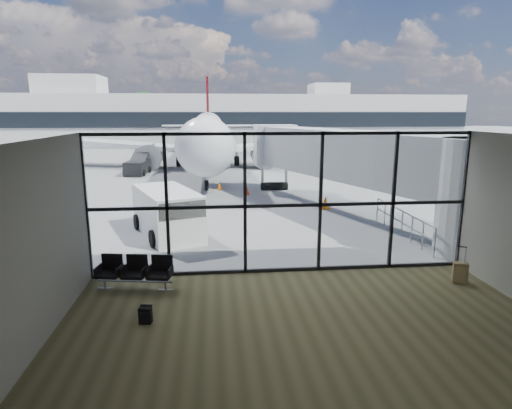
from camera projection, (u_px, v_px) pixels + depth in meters
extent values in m
plane|color=slate|center=(230.00, 155.00, 52.83)|extent=(220.00, 220.00, 0.00)
cube|color=brown|center=(309.00, 333.00, 10.03)|extent=(12.00, 8.00, 0.01)
cube|color=silver|center=(315.00, 140.00, 9.09)|extent=(12.00, 8.00, 0.02)
cube|color=#B5B5B0|center=(380.00, 329.00, 5.67)|extent=(12.00, 0.02, 4.50)
cube|color=#B5B5B0|center=(31.00, 249.00, 8.97)|extent=(0.02, 8.00, 4.50)
cube|color=white|center=(283.00, 204.00, 13.45)|extent=(12.00, 0.04, 4.50)
cube|color=black|center=(282.00, 270.00, 13.91)|extent=(12.00, 0.12, 0.10)
cube|color=black|center=(283.00, 205.00, 13.46)|extent=(12.00, 0.12, 0.10)
cube|color=black|center=(284.00, 134.00, 12.99)|extent=(12.00, 0.12, 0.10)
cube|color=black|center=(86.00, 208.00, 12.86)|extent=(0.10, 0.12, 4.50)
cube|color=black|center=(167.00, 206.00, 13.10)|extent=(0.10, 0.12, 4.50)
cube|color=black|center=(245.00, 205.00, 13.33)|extent=(0.10, 0.12, 4.50)
cube|color=black|center=(320.00, 203.00, 13.57)|extent=(0.10, 0.12, 4.50)
cube|color=black|center=(393.00, 202.00, 13.80)|extent=(0.10, 0.12, 4.50)
cube|color=black|center=(463.00, 200.00, 14.04)|extent=(0.10, 0.12, 4.50)
cylinder|color=#969A9B|center=(479.00, 198.00, 15.16)|extent=(2.80, 2.80, 4.20)
cube|color=#969A9B|center=(347.00, 155.00, 21.52)|extent=(7.45, 14.81, 2.40)
cube|color=#969A9B|center=(275.00, 145.00, 28.07)|extent=(2.60, 2.20, 2.60)
cylinder|color=gray|center=(263.00, 177.00, 28.43)|extent=(0.20, 0.20, 1.80)
cylinder|color=gray|center=(286.00, 176.00, 28.59)|extent=(0.20, 0.20, 1.80)
cylinder|color=black|center=(274.00, 186.00, 28.65)|extent=(1.80, 0.56, 0.56)
cylinder|color=gray|center=(435.00, 243.00, 15.14)|extent=(0.06, 0.06, 1.10)
cylinder|color=gray|center=(423.00, 236.00, 16.01)|extent=(0.06, 0.06, 1.10)
cylinder|color=gray|center=(412.00, 229.00, 16.89)|extent=(0.06, 0.06, 1.10)
cylinder|color=gray|center=(402.00, 224.00, 17.76)|extent=(0.06, 0.06, 1.10)
cylinder|color=gray|center=(393.00, 218.00, 18.64)|extent=(0.06, 0.06, 1.10)
cylinder|color=gray|center=(385.00, 214.00, 19.51)|extent=(0.06, 0.06, 1.10)
cylinder|color=gray|center=(377.00, 209.00, 20.39)|extent=(0.06, 0.06, 1.10)
cylinder|color=gray|center=(403.00, 211.00, 17.65)|extent=(0.06, 5.40, 0.06)
cylinder|color=gray|center=(402.00, 222.00, 17.75)|extent=(0.06, 5.40, 0.06)
cube|color=#BABAB5|center=(225.00, 119.00, 73.40)|extent=(80.00, 12.00, 8.00)
cube|color=black|center=(226.00, 120.00, 67.46)|extent=(80.00, 0.20, 2.40)
cube|color=#BABAB5|center=(71.00, 85.00, 69.78)|extent=(10.00, 8.00, 3.00)
cube|color=#BABAB5|center=(328.00, 90.00, 74.12)|extent=(6.00, 6.00, 2.00)
cylinder|color=#382619|center=(14.00, 132.00, 79.81)|extent=(0.50, 0.50, 3.06)
sphere|color=black|center=(12.00, 112.00, 79.02)|extent=(5.61, 5.61, 5.61)
cylinder|color=#382619|center=(48.00, 131.00, 80.36)|extent=(0.50, 0.50, 3.42)
sphere|color=black|center=(45.00, 108.00, 79.48)|extent=(6.27, 6.27, 6.27)
cylinder|color=#382619|center=(81.00, 133.00, 81.02)|extent=(0.50, 0.50, 2.70)
sphere|color=black|center=(79.00, 115.00, 80.33)|extent=(4.95, 4.95, 4.95)
cylinder|color=#382619|center=(113.00, 132.00, 81.58)|extent=(0.50, 0.50, 3.06)
sphere|color=black|center=(112.00, 112.00, 80.79)|extent=(5.61, 5.61, 5.61)
cylinder|color=#382619|center=(145.00, 131.00, 82.13)|extent=(0.50, 0.50, 3.42)
sphere|color=black|center=(144.00, 108.00, 81.25)|extent=(6.27, 6.27, 6.27)
cube|color=gray|center=(135.00, 281.00, 12.46)|extent=(2.19, 0.45, 0.04)
cube|color=black|center=(109.00, 274.00, 12.47)|extent=(0.71, 0.68, 0.08)
cube|color=black|center=(112.00, 263.00, 12.69)|extent=(0.63, 0.17, 0.55)
cube|color=black|center=(134.00, 275.00, 12.42)|extent=(0.71, 0.68, 0.08)
cube|color=black|center=(137.00, 263.00, 12.64)|extent=(0.63, 0.17, 0.55)
cube|color=black|center=(160.00, 276.00, 12.37)|extent=(0.71, 0.68, 0.08)
cube|color=black|center=(162.00, 264.00, 12.59)|extent=(0.63, 0.17, 0.55)
cylinder|color=gray|center=(105.00, 284.00, 12.54)|extent=(0.06, 0.06, 0.25)
cylinder|color=gray|center=(166.00, 286.00, 12.43)|extent=(0.06, 0.06, 0.25)
cube|color=black|center=(145.00, 315.00, 10.44)|extent=(0.33, 0.24, 0.41)
cube|color=black|center=(144.00, 318.00, 10.33)|extent=(0.25, 0.10, 0.28)
cylinder|color=black|center=(146.00, 306.00, 10.49)|extent=(0.29, 0.12, 0.08)
cube|color=olive|center=(460.00, 273.00, 12.90)|extent=(0.48, 0.39, 0.62)
cube|color=olive|center=(461.00, 274.00, 12.78)|extent=(0.34, 0.17, 0.46)
cylinder|color=gray|center=(457.00, 254.00, 12.93)|extent=(0.03, 0.03, 0.52)
cylinder|color=gray|center=(465.00, 255.00, 12.87)|extent=(0.03, 0.03, 0.52)
cube|color=black|center=(462.00, 247.00, 12.85)|extent=(0.27, 0.14, 0.02)
cylinder|color=black|center=(454.00, 280.00, 13.11)|extent=(0.06, 0.08, 0.07)
cylinder|color=black|center=(463.00, 281.00, 13.04)|extent=(0.06, 0.08, 0.07)
cylinder|color=silver|center=(207.00, 135.00, 40.60)|extent=(3.79, 30.07, 3.71)
sphere|color=silver|center=(205.00, 147.00, 25.99)|extent=(3.71, 3.71, 3.71)
cone|color=silver|center=(208.00, 126.00, 57.59)|extent=(3.72, 6.02, 3.71)
cube|color=black|center=(205.00, 138.00, 26.47)|extent=(2.21, 1.21, 0.50)
cube|color=silver|center=(118.00, 144.00, 40.89)|extent=(15.35, 7.85, 1.19)
cylinder|color=black|center=(151.00, 156.00, 39.49)|extent=(2.11, 3.41, 2.10)
cube|color=silver|center=(184.00, 126.00, 56.76)|extent=(5.76, 2.90, 0.18)
cube|color=silver|center=(293.00, 143.00, 42.61)|extent=(15.34, 7.92, 1.19)
cylinder|color=black|center=(263.00, 155.00, 40.54)|extent=(2.11, 3.41, 2.10)
cube|color=silver|center=(232.00, 125.00, 57.41)|extent=(5.77, 2.92, 0.18)
cube|color=#4D0B10|center=(208.00, 101.00, 56.90)|extent=(0.31, 3.81, 6.01)
cylinder|color=gray|center=(207.00, 180.00, 28.42)|extent=(0.20, 0.20, 1.40)
cylinder|color=black|center=(207.00, 185.00, 28.49)|extent=(0.25, 0.70, 0.70)
cylinder|color=black|center=(179.00, 162.00, 41.34)|extent=(0.45, 0.96, 0.96)
cylinder|color=black|center=(237.00, 161.00, 41.91)|extent=(0.45, 0.96, 0.96)
cube|color=silver|center=(167.00, 212.00, 17.96)|extent=(3.41, 4.83, 1.93)
cube|color=black|center=(178.00, 208.00, 16.42)|extent=(2.13, 1.74, 0.67)
cylinder|color=black|center=(154.00, 238.00, 16.41)|extent=(0.47, 0.72, 0.67)
cylinder|color=black|center=(201.00, 232.00, 17.26)|extent=(0.47, 0.72, 0.67)
cylinder|color=black|center=(138.00, 222.00, 18.92)|extent=(0.47, 0.72, 0.67)
cylinder|color=black|center=(180.00, 217.00, 19.78)|extent=(0.47, 0.72, 0.67)
cube|color=black|center=(137.00, 167.00, 35.73)|extent=(1.73, 3.35, 1.09)
cube|color=black|center=(140.00, 156.00, 36.84)|extent=(1.48, 2.79, 1.12)
cylinder|color=black|center=(125.00, 173.00, 34.71)|extent=(0.25, 0.56, 0.54)
cylinder|color=black|center=(143.00, 173.00, 34.77)|extent=(0.25, 0.56, 0.54)
cylinder|color=black|center=(131.00, 170.00, 36.84)|extent=(0.25, 0.56, 0.54)
cylinder|color=black|center=(149.00, 170.00, 36.89)|extent=(0.25, 0.56, 0.54)
cube|color=#B87B15|center=(41.00, 186.00, 27.50)|extent=(2.53, 3.32, 0.84)
cube|color=gray|center=(48.00, 165.00, 28.05)|extent=(2.15, 2.73, 1.55)
cylinder|color=black|center=(19.00, 192.00, 26.73)|extent=(0.35, 0.50, 0.46)
cylinder|color=black|center=(42.00, 193.00, 26.37)|extent=(0.35, 0.50, 0.46)
cylinder|color=black|center=(42.00, 186.00, 28.73)|extent=(0.35, 0.50, 0.46)
cylinder|color=black|center=(64.00, 187.00, 28.37)|extent=(0.35, 0.50, 0.46)
cube|color=orange|center=(220.00, 189.00, 28.88)|extent=(0.40, 0.40, 0.03)
cone|color=orange|center=(219.00, 185.00, 28.82)|extent=(0.38, 0.38, 0.57)
cube|color=orange|center=(325.00, 208.00, 23.05)|extent=(0.48, 0.48, 0.03)
cone|color=orange|center=(325.00, 202.00, 22.98)|extent=(0.45, 0.45, 0.68)
cube|color=red|center=(247.00, 194.00, 27.03)|extent=(0.39, 0.39, 0.03)
cone|color=red|center=(247.00, 190.00, 26.98)|extent=(0.37, 0.37, 0.56)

